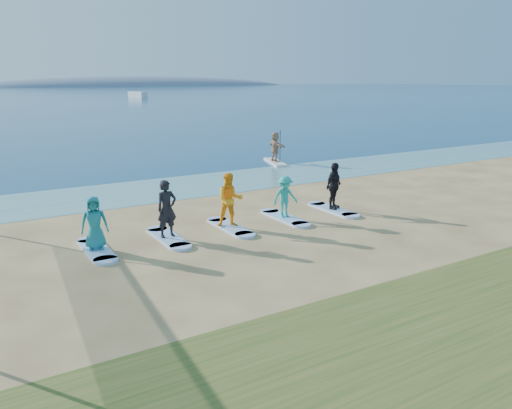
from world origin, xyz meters
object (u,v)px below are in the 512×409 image
paddleboard (275,162)px  student_1 (167,209)px  boat_offshore_b (138,98)px  surfboard_3 (285,218)px  student_0 (94,223)px  surfboard_0 (97,250)px  surfboard_2 (230,227)px  paddleboarder (275,147)px  student_4 (334,186)px  surfboard_4 (333,210)px  student_3 (285,197)px  surfboard_1 (168,238)px  student_2 (230,200)px

paddleboard → student_1: 15.53m
boat_offshore_b → surfboard_3: bearing=-120.6°
student_0 → surfboard_0: bearing=0.0°
surfboard_0 → surfboard_2: 4.62m
boat_offshore_b → surfboard_2: boat_offshore_b is taller
paddleboarder → student_4: bearing=161.9°
surfboard_2 → surfboard_4: size_ratio=1.00×
boat_offshore_b → surfboard_4: bearing=-119.6°
surfboard_3 → student_3: (0.00, 0.00, 0.82)m
surfboard_1 → student_1: student_1 is taller
surfboard_3 → surfboard_4: size_ratio=1.00×
surfboard_1 → surfboard_4: bearing=0.0°
student_4 → surfboard_3: bearing=156.4°
surfboard_0 → student_0: (0.00, 0.00, 0.86)m
student_4 → surfboard_1: bearing=156.4°
boat_offshore_b → paddleboard: bearing=-118.8°
student_1 → boat_offshore_b: bearing=65.6°
student_1 → surfboard_4: bearing=-6.8°
surfboard_3 → surfboard_4: (2.31, 0.00, 0.00)m
surfboard_3 → student_3: bearing=0.0°
student_3 → student_4: 2.31m
surfboard_2 → student_2: 0.98m
paddleboarder → surfboard_4: paddleboarder is taller
surfboard_0 → student_1: bearing=0.0°
surfboard_2 → student_4: student_4 is taller
student_1 → student_2: student_2 is taller
surfboard_4 → paddleboarder: bearing=68.3°
student_3 → surfboard_0: bearing=-175.2°
student_0 → student_3: 6.93m
surfboard_1 → student_4: size_ratio=1.20×
surfboard_1 → surfboard_3: (4.62, 0.00, 0.00)m
boat_offshore_b → surfboard_1: 119.98m
surfboard_1 → surfboard_3: 4.62m
paddleboard → student_0: (-13.51, -10.71, 0.84)m
surfboard_1 → student_2: 2.51m
surfboard_1 → surfboard_3: size_ratio=1.00×
paddleboard → student_4: student_4 is taller
student_2 → student_3: 2.32m
paddleboard → surfboard_4: size_ratio=1.36×
paddleboard → student_4: (-4.27, -10.71, 0.95)m
student_2 → student_4: student_2 is taller
student_4 → paddleboard: bearing=44.7°
paddleboard → surfboard_2: bearing=-112.3°
surfboard_1 → surfboard_4: (6.93, 0.00, 0.00)m
student_0 → surfboard_2: 4.70m
boat_offshore_b → surfboard_0: 120.70m
student_2 → surfboard_3: (2.31, 0.00, -0.98)m
student_1 → student_2: size_ratio=1.00×
paddleboarder → student_2: bearing=144.0°
surfboard_0 → student_1: student_1 is taller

